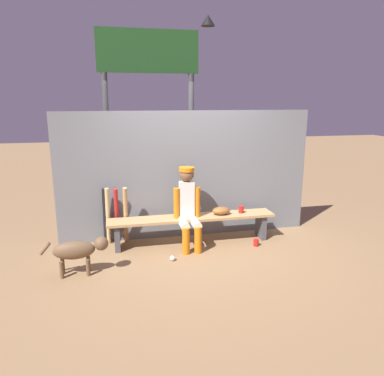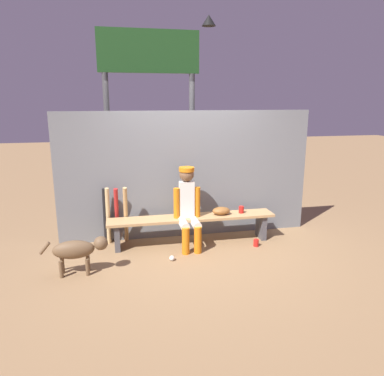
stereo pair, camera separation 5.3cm
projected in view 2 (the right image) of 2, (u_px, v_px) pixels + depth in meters
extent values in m
plane|color=olive|center=(192.00, 243.00, 5.73)|extent=(30.00, 30.00, 0.00)
cube|color=slate|center=(187.00, 175.00, 5.84)|extent=(4.06, 0.03, 2.03)
cube|color=tan|center=(192.00, 218.00, 5.63)|extent=(2.59, 0.36, 0.04)
cube|color=#4C4C51|center=(117.00, 237.00, 5.46)|extent=(0.08, 0.29, 0.40)
cube|color=#4C4C51|center=(261.00, 226.00, 5.91)|extent=(0.08, 0.29, 0.40)
cube|color=silver|center=(187.00, 199.00, 5.54)|extent=(0.22, 0.13, 0.55)
sphere|color=brown|center=(187.00, 174.00, 5.45)|extent=(0.22, 0.22, 0.22)
cylinder|color=orange|center=(187.00, 169.00, 5.43)|extent=(0.23, 0.23, 0.06)
cylinder|color=silver|center=(183.00, 224.00, 5.42)|extent=(0.13, 0.38, 0.13)
cylinder|color=orange|center=(186.00, 241.00, 5.29)|extent=(0.11, 0.11, 0.40)
cylinder|color=orange|center=(177.00, 203.00, 5.51)|extent=(0.09, 0.09, 0.47)
cylinder|color=silver|center=(195.00, 223.00, 5.46)|extent=(0.13, 0.38, 0.13)
cylinder|color=orange|center=(198.00, 240.00, 5.32)|extent=(0.11, 0.11, 0.40)
cylinder|color=orange|center=(197.00, 202.00, 5.57)|extent=(0.09, 0.09, 0.47)
ellipsoid|color=brown|center=(221.00, 211.00, 5.70)|extent=(0.28, 0.20, 0.12)
cylinder|color=tan|center=(126.00, 215.00, 5.63)|extent=(0.06, 0.28, 0.92)
cylinder|color=#B22323|center=(117.00, 215.00, 5.67)|extent=(0.07, 0.22, 0.89)
cylinder|color=tan|center=(108.00, 216.00, 5.60)|extent=(0.08, 0.15, 0.90)
cylinder|color=black|center=(105.00, 216.00, 5.62)|extent=(0.08, 0.15, 0.89)
sphere|color=white|center=(172.00, 258.00, 5.10)|extent=(0.07, 0.07, 0.07)
cylinder|color=red|center=(256.00, 243.00, 5.60)|extent=(0.08, 0.08, 0.11)
cylinder|color=red|center=(241.00, 210.00, 5.78)|extent=(0.08, 0.08, 0.11)
cylinder|color=#3F3F42|center=(109.00, 151.00, 6.42)|extent=(0.10, 0.10, 2.63)
cylinder|color=#3F3F42|center=(192.00, 148.00, 6.71)|extent=(0.10, 0.10, 2.63)
cube|color=#1E471E|center=(149.00, 51.00, 6.17)|extent=(1.73, 0.08, 0.71)
cone|color=black|center=(209.00, 20.00, 6.16)|extent=(0.24, 0.24, 0.18)
ellipsoid|color=brown|center=(74.00, 250.00, 4.63)|extent=(0.52, 0.20, 0.24)
sphere|color=brown|center=(101.00, 243.00, 4.68)|extent=(0.18, 0.18, 0.18)
cylinder|color=brown|center=(45.00, 248.00, 4.55)|extent=(0.15, 0.04, 0.16)
cylinder|color=brown|center=(88.00, 263.00, 4.77)|extent=(0.05, 0.05, 0.22)
cylinder|color=brown|center=(88.00, 267.00, 4.66)|extent=(0.05, 0.05, 0.22)
cylinder|color=brown|center=(62.00, 265.00, 4.71)|extent=(0.05, 0.05, 0.22)
cylinder|color=brown|center=(61.00, 270.00, 4.60)|extent=(0.05, 0.05, 0.22)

